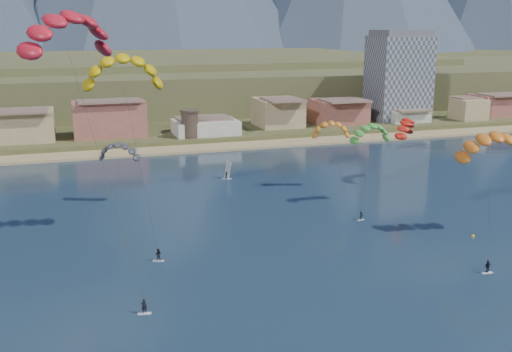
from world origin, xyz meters
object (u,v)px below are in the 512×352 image
at_px(kitesurfer_orange, 492,142).
at_px(buoy, 473,236).
at_px(kitesurfer_red, 67,27).
at_px(kitesurfer_green, 371,131).
at_px(apartment_tower, 399,76).
at_px(windsurfer, 227,174).
at_px(watchtower, 190,124).
at_px(kitesurfer_yellow, 123,67).

bearing_deg(kitesurfer_orange, buoy, -166.08).
distance_m(kitesurfer_red, kitesurfer_green, 62.48).
height_order(apartment_tower, buoy, apartment_tower).
xyz_separation_m(apartment_tower, buoy, (-50.40, -110.33, -17.71)).
relative_size(kitesurfer_red, windsurfer, 9.46).
bearing_deg(watchtower, kitesurfer_orange, -71.44).
xyz_separation_m(kitesurfer_orange, buoy, (-2.54, -0.63, -16.25)).
distance_m(kitesurfer_red, kitesurfer_yellow, 17.88).
bearing_deg(kitesurfer_orange, kitesurfer_green, 116.12).
distance_m(apartment_tower, kitesurfer_orange, 119.69).
distance_m(apartment_tower, windsurfer, 100.95).
relative_size(apartment_tower, kitesurfer_red, 0.82).
height_order(kitesurfer_red, buoy, kitesurfer_red).
distance_m(kitesurfer_orange, kitesurfer_green, 24.49).
bearing_deg(kitesurfer_green, apartment_tower, 56.25).
height_order(kitesurfer_green, windsurfer, kitesurfer_green).
xyz_separation_m(kitesurfer_yellow, kitesurfer_green, (47.67, 5.11, -13.65)).
height_order(kitesurfer_yellow, kitesurfer_orange, kitesurfer_yellow).
xyz_separation_m(apartment_tower, watchtower, (-80.00, -14.00, -11.45)).
distance_m(kitesurfer_red, windsurfer, 68.32).
bearing_deg(kitesurfer_red, windsurfer, 54.92).
relative_size(windsurfer, buoy, 6.58).
relative_size(kitesurfer_green, windsurfer, 4.47).
relative_size(kitesurfer_red, kitesurfer_green, 2.12).
distance_m(watchtower, kitesurfer_yellow, 86.11).
bearing_deg(watchtower, windsurfer, -90.42).
bearing_deg(kitesurfer_yellow, kitesurfer_green, 6.12).
xyz_separation_m(kitesurfer_red, kitesurfer_orange, (66.64, -2.18, -18.62)).
bearing_deg(watchtower, kitesurfer_yellow, -108.45).
relative_size(apartment_tower, kitesurfer_green, 1.73).
bearing_deg(kitesurfer_red, watchtower, 69.75).
height_order(kitesurfer_red, windsurfer, kitesurfer_red).
height_order(apartment_tower, kitesurfer_green, apartment_tower).
distance_m(watchtower, buoy, 100.97).
relative_size(kitesurfer_yellow, kitesurfer_orange, 1.41).
bearing_deg(watchtower, kitesurfer_red, -110.25).
xyz_separation_m(kitesurfer_red, windsurfer, (34.17, 48.65, -33.66)).
bearing_deg(windsurfer, buoy, -59.82).
relative_size(kitesurfer_red, kitesurfer_yellow, 1.21).
bearing_deg(apartment_tower, kitesurfer_red, -136.80).
relative_size(watchtower, kitesurfer_red, 0.22).
relative_size(kitesurfer_yellow, windsurfer, 7.85).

